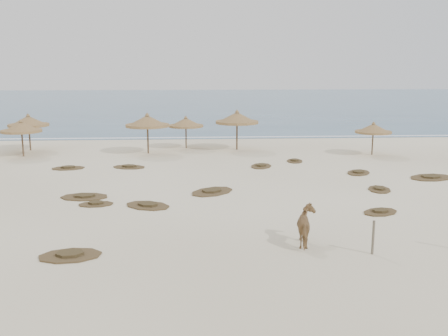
{
  "coord_description": "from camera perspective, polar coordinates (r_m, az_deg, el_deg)",
  "views": [
    {
      "loc": [
        0.56,
        -20.26,
        6.49
      ],
      "look_at": [
        2.06,
        5.0,
        1.35
      ],
      "focal_mm": 40.0,
      "sensor_mm": 36.0,
      "label": 1
    }
  ],
  "objects": [
    {
      "name": "palapa_3",
      "position": [
        40.49,
        -4.39,
        5.16
      ],
      "size": [
        3.64,
        3.64,
        2.65
      ],
      "rotation": [
        0.0,
        0.0,
        -0.36
      ],
      "color": "brown",
      "rests_on": "ground"
    },
    {
      "name": "scrub_11",
      "position": [
        18.45,
        -17.19,
        -9.48
      ],
      "size": [
        2.33,
        1.65,
        0.16
      ],
      "rotation": [
        0.0,
        0.0,
        0.11
      ],
      "color": "brown",
      "rests_on": "ground"
    },
    {
      "name": "palapa_1",
      "position": [
        42.16,
        -21.45,
        4.96
      ],
      "size": [
        3.79,
        3.79,
        2.94
      ],
      "rotation": [
        0.0,
        0.0,
        -0.24
      ],
      "color": "brown",
      "rests_on": "ground"
    },
    {
      "name": "ground",
      "position": [
        21.28,
        -4.78,
        -6.32
      ],
      "size": [
        160.0,
        160.0,
        0.0
      ],
      "primitive_type": "plane",
      "color": "#EEE4C3",
      "rests_on": "ground"
    },
    {
      "name": "palapa_5",
      "position": [
        38.87,
        16.7,
        4.3
      ],
      "size": [
        3.18,
        3.18,
        2.52
      ],
      "rotation": [
        0.0,
        0.0,
        0.2
      ],
      "color": "brown",
      "rests_on": "ground"
    },
    {
      "name": "horse",
      "position": [
        18.79,
        9.52,
        -6.58
      ],
      "size": [
        0.97,
        1.78,
        1.43
      ],
      "primitive_type": "imported",
      "rotation": [
        0.0,
        0.0,
        3.02
      ],
      "color": "olive",
      "rests_on": "ground"
    },
    {
      "name": "scrub_7",
      "position": [
        33.16,
        4.26,
        0.25
      ],
      "size": [
        1.91,
        2.36,
        0.16
      ],
      "rotation": [
        0.0,
        0.0,
        1.24
      ],
      "color": "brown",
      "rests_on": "ground"
    },
    {
      "name": "scrub_12",
      "position": [
        23.77,
        17.42,
        -4.78
      ],
      "size": [
        2.13,
        1.87,
        0.16
      ],
      "rotation": [
        0.0,
        0.0,
        0.5
      ],
      "color": "brown",
      "rests_on": "ground"
    },
    {
      "name": "palapa_0",
      "position": [
        39.48,
        -22.16,
        4.3
      ],
      "size": [
        3.66,
        3.66,
        2.75
      ],
      "rotation": [
        0.0,
        0.0,
        0.29
      ],
      "color": "brown",
      "rests_on": "ground"
    },
    {
      "name": "scrub_3",
      "position": [
        26.33,
        -1.39,
        -2.68
      ],
      "size": [
        3.04,
        2.98,
        0.16
      ],
      "rotation": [
        0.0,
        0.0,
        0.74
      ],
      "color": "brown",
      "rests_on": "ground"
    },
    {
      "name": "scrub_13",
      "position": [
        33.35,
        -10.79,
        0.14
      ],
      "size": [
        2.47,
        1.95,
        0.16
      ],
      "rotation": [
        0.0,
        0.0,
        2.86
      ],
      "color": "brown",
      "rests_on": "ground"
    },
    {
      "name": "scrub_6",
      "position": [
        33.95,
        -17.39,
        0.02
      ],
      "size": [
        2.27,
        1.64,
        0.16
      ],
      "rotation": [
        0.0,
        0.0,
        0.13
      ],
      "color": "brown",
      "rests_on": "ground"
    },
    {
      "name": "scrub_4",
      "position": [
        28.06,
        17.33,
        -2.32
      ],
      "size": [
        1.56,
        2.02,
        0.16
      ],
      "rotation": [
        0.0,
        0.0,
        1.33
      ],
      "color": "brown",
      "rests_on": "ground"
    },
    {
      "name": "scrub_15",
      "position": [
        32.12,
        15.11,
        -0.49
      ],
      "size": [
        2.19,
        2.42,
        0.16
      ],
      "rotation": [
        0.0,
        0.0,
        1.02
      ],
      "color": "brown",
      "rests_on": "ground"
    },
    {
      "name": "scrub_5",
      "position": [
        32.13,
        22.57,
        -0.97
      ],
      "size": [
        3.28,
        2.72,
        0.16
      ],
      "rotation": [
        0.0,
        0.0,
        0.37
      ],
      "color": "brown",
      "rests_on": "ground"
    },
    {
      "name": "fence_post_near",
      "position": [
        18.44,
        16.68,
        -7.6
      ],
      "size": [
        0.11,
        0.11,
        1.23
      ],
      "primitive_type": "cylinder",
      "rotation": [
        0.0,
        0.0,
        0.29
      ],
      "color": "#6E6453",
      "rests_on": "ground"
    },
    {
      "name": "palapa_4",
      "position": [
        39.6,
        1.5,
        5.69
      ],
      "size": [
        3.7,
        3.7,
        3.22
      ],
      "rotation": [
        0.0,
        0.0,
        -0.08
      ],
      "color": "brown",
      "rests_on": "ground"
    },
    {
      "name": "scrub_2",
      "position": [
        24.73,
        -14.44,
        -3.98
      ],
      "size": [
        1.76,
        1.25,
        0.16
      ],
      "rotation": [
        0.0,
        0.0,
        0.11
      ],
      "color": "brown",
      "rests_on": "ground"
    },
    {
      "name": "ocean",
      "position": [
        95.48,
        -3.76,
        7.56
      ],
      "size": [
        200.0,
        100.0,
        0.01
      ],
      "primitive_type": "cube",
      "color": "navy",
      "rests_on": "ground"
    },
    {
      "name": "scrub_9",
      "position": [
        23.99,
        -8.72,
        -4.23
      ],
      "size": [
        2.71,
        2.42,
        0.16
      ],
      "rotation": [
        0.0,
        0.0,
        2.62
      ],
      "color": "brown",
      "rests_on": "ground"
    },
    {
      "name": "foam_line",
      "position": [
        46.71,
        -4.06,
        3.47
      ],
      "size": [
        70.0,
        0.6,
        0.01
      ],
      "primitive_type": "cube",
      "color": "white",
      "rests_on": "ground"
    },
    {
      "name": "palapa_2",
      "position": [
        38.29,
        -8.75,
        5.25
      ],
      "size": [
        3.91,
        3.91,
        3.13
      ],
      "rotation": [
        0.0,
        0.0,
        0.19
      ],
      "color": "brown",
      "rests_on": "ground"
    },
    {
      "name": "scrub_1",
      "position": [
        26.25,
        -15.66,
        -3.16
      ],
      "size": [
        2.51,
        1.73,
        0.16
      ],
      "rotation": [
        0.0,
        0.0,
        3.07
      ],
      "color": "brown",
      "rests_on": "ground"
    },
    {
      "name": "scrub_10",
      "position": [
        35.2,
        8.09,
        0.82
      ],
      "size": [
        1.39,
        1.87,
        0.16
      ],
      "rotation": [
        0.0,
        0.0,
        1.39
      ],
      "color": "brown",
      "rests_on": "ground"
    }
  ]
}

